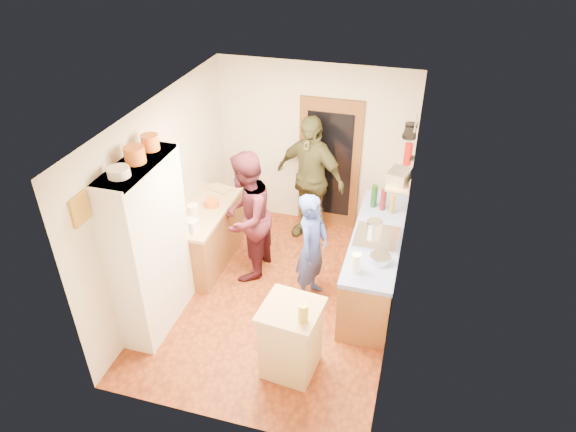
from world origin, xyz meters
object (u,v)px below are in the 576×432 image
at_px(person_hob, 313,250).
at_px(person_left, 250,216).
at_px(right_counter_base, 374,264).
at_px(person_back, 310,179).
at_px(island_base, 291,341).
at_px(hutch_body, 150,248).

distance_m(person_hob, person_left, 1.02).
xyz_separation_m(right_counter_base, person_back, (-1.15, 1.05, 0.57)).
xyz_separation_m(right_counter_base, person_left, (-1.71, -0.07, 0.51)).
bearing_deg(person_hob, island_base, -165.54).
height_order(hutch_body, island_base, hutch_body).
xyz_separation_m(island_base, person_left, (-1.01, 1.56, 0.50)).
distance_m(island_base, person_back, 2.78).
bearing_deg(right_counter_base, island_base, -113.11).
bearing_deg(island_base, right_counter_base, 66.89).
bearing_deg(right_counter_base, person_hob, -153.19).
height_order(hutch_body, person_left, hutch_body).
bearing_deg(person_back, person_hob, -54.91).
relative_size(person_left, person_back, 0.94).
xyz_separation_m(hutch_body, right_counter_base, (2.50, 1.30, -0.68)).
bearing_deg(island_base, person_back, 99.46).
relative_size(person_hob, person_left, 0.83).
distance_m(hutch_body, island_base, 1.95).
distance_m(person_left, person_back, 1.26).
bearing_deg(person_back, island_base, -60.82).
distance_m(island_base, person_hob, 1.30).
xyz_separation_m(right_counter_base, person_hob, (-0.75, -0.38, 0.35)).
relative_size(right_counter_base, person_left, 1.19).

